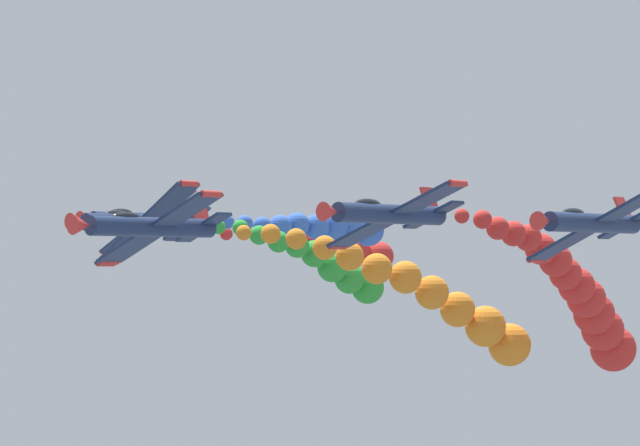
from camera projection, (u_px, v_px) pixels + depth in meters
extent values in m
cylinder|color=navy|center=(152.00, 227.00, 83.57)|extent=(1.45, 9.00, 1.45)
cone|color=red|center=(82.00, 225.00, 79.73)|extent=(1.38, 1.20, 1.38)
cube|color=navy|center=(158.00, 229.00, 83.84)|extent=(8.51, 1.90, 3.83)
cylinder|color=red|center=(211.00, 194.00, 81.11)|extent=(0.47, 1.40, 0.47)
cylinder|color=red|center=(109.00, 261.00, 86.57)|extent=(0.47, 1.40, 0.47)
cube|color=navy|center=(203.00, 227.00, 86.59)|extent=(3.56, 1.20, 1.68)
cube|color=red|center=(200.00, 213.00, 86.93)|extent=(0.77, 1.10, 1.52)
ellipsoid|color=black|center=(126.00, 218.00, 82.35)|extent=(1.01, 2.20, 0.96)
sphere|color=orange|center=(244.00, 233.00, 89.02)|extent=(0.93, 0.93, 0.93)
sphere|color=orange|center=(271.00, 234.00, 90.72)|extent=(1.22, 1.22, 1.22)
sphere|color=orange|center=(296.00, 239.00, 92.43)|extent=(1.32, 1.32, 1.32)
sphere|color=orange|center=(325.00, 248.00, 93.91)|extent=(1.55, 1.55, 1.55)
sphere|color=orange|center=(350.00, 256.00, 95.54)|extent=(1.85, 1.85, 1.85)
sphere|color=orange|center=(377.00, 269.00, 97.00)|extent=(2.03, 2.03, 2.03)
sphere|color=orange|center=(405.00, 277.00, 98.35)|extent=(2.18, 2.18, 2.18)
sphere|color=orange|center=(432.00, 292.00, 99.75)|extent=(2.30, 2.30, 2.30)
sphere|color=orange|center=(458.00, 309.00, 101.16)|extent=(2.42, 2.42, 2.42)
sphere|color=orange|center=(485.00, 326.00, 102.41)|extent=(2.84, 2.84, 2.84)
sphere|color=orange|center=(509.00, 345.00, 103.82)|extent=(3.00, 3.00, 3.00)
cylinder|color=navy|center=(390.00, 214.00, 83.11)|extent=(1.43, 9.00, 1.43)
cone|color=red|center=(331.00, 212.00, 79.27)|extent=(1.35, 1.20, 1.35)
cube|color=navy|center=(395.00, 216.00, 83.38)|extent=(8.63, 1.90, 3.52)
cylinder|color=red|center=(458.00, 183.00, 80.61)|extent=(0.47, 1.40, 0.47)
cylinder|color=red|center=(337.00, 246.00, 86.16)|extent=(0.47, 1.40, 0.47)
cube|color=navy|center=(433.00, 215.00, 86.13)|extent=(3.60, 1.20, 1.55)
cube|color=red|center=(430.00, 200.00, 86.45)|extent=(0.71, 1.10, 1.54)
ellipsoid|color=black|center=(367.00, 205.00, 81.89)|extent=(1.00, 2.20, 0.94)
sphere|color=red|center=(462.00, 216.00, 88.40)|extent=(0.90, 0.90, 0.90)
sphere|color=red|center=(483.00, 219.00, 89.76)|extent=(1.16, 1.16, 1.16)
sphere|color=red|center=(498.00, 228.00, 91.36)|extent=(1.44, 1.44, 1.44)
sphere|color=red|center=(513.00, 234.00, 92.90)|extent=(1.60, 1.60, 1.60)
sphere|color=red|center=(528.00, 238.00, 94.47)|extent=(1.73, 1.73, 1.73)
sphere|color=red|center=(541.00, 249.00, 96.12)|extent=(2.05, 2.05, 2.05)
sphere|color=red|center=(555.00, 260.00, 97.63)|extent=(2.20, 2.20, 2.20)
sphere|color=red|center=(565.00, 274.00, 99.36)|extent=(2.21, 2.21, 2.21)
sphere|color=red|center=(577.00, 286.00, 101.01)|extent=(2.52, 2.52, 2.52)
sphere|color=red|center=(586.00, 298.00, 102.72)|extent=(2.73, 2.73, 2.73)
sphere|color=red|center=(594.00, 314.00, 104.51)|extent=(2.93, 2.93, 2.93)
sphere|color=red|center=(603.00, 329.00, 106.23)|extent=(3.07, 3.07, 3.07)
sphere|color=red|center=(613.00, 349.00, 107.83)|extent=(3.34, 3.34, 3.34)
cylinder|color=navy|center=(141.00, 223.00, 93.93)|extent=(1.52, 9.00, 1.52)
cone|color=red|center=(78.00, 222.00, 90.09)|extent=(1.44, 1.20, 1.44)
cube|color=navy|center=(146.00, 225.00, 94.19)|extent=(7.86, 1.90, 5.09)
cylinder|color=red|center=(189.00, 183.00, 91.70)|extent=(0.50, 1.40, 0.50)
cylinder|color=red|center=(106.00, 264.00, 96.68)|extent=(0.50, 1.40, 0.50)
cube|color=navy|center=(187.00, 224.00, 96.96)|extent=(3.30, 1.20, 2.19)
cube|color=red|center=(183.00, 212.00, 97.37)|extent=(0.98, 1.10, 1.42)
ellipsoid|color=black|center=(116.00, 216.00, 92.76)|extent=(1.05, 2.20, 1.02)
sphere|color=green|center=(219.00, 227.00, 99.19)|extent=(0.96, 0.96, 0.96)
sphere|color=green|center=(240.00, 228.00, 100.58)|extent=(1.09, 1.09, 1.09)
sphere|color=green|center=(259.00, 235.00, 102.11)|extent=(1.34, 1.34, 1.34)
sphere|color=green|center=(278.00, 242.00, 103.57)|extent=(1.52, 1.52, 1.52)
sphere|color=green|center=(297.00, 246.00, 105.03)|extent=(1.72, 1.72, 1.72)
sphere|color=green|center=(314.00, 254.00, 106.56)|extent=(1.94, 1.94, 1.94)
sphere|color=green|center=(332.00, 267.00, 107.99)|extent=(2.20, 2.20, 2.20)
sphere|color=green|center=(350.00, 279.00, 109.44)|extent=(2.24, 2.24, 2.24)
sphere|color=green|center=(368.00, 287.00, 110.82)|extent=(2.46, 2.46, 2.46)
cylinder|color=navy|center=(593.00, 223.00, 83.96)|extent=(1.47, 9.00, 1.47)
cone|color=red|center=(544.00, 221.00, 80.12)|extent=(1.39, 1.20, 1.39)
cube|color=navy|center=(597.00, 225.00, 84.23)|extent=(8.39, 1.90, 4.11)
cylinder|color=red|center=(535.00, 260.00, 86.92)|extent=(0.48, 1.40, 0.48)
cube|color=navy|center=(629.00, 224.00, 86.98)|extent=(3.51, 1.20, 1.79)
cube|color=red|center=(623.00, 210.00, 87.34)|extent=(0.81, 1.10, 1.51)
ellipsoid|color=black|center=(573.00, 214.00, 82.76)|extent=(1.02, 2.20, 0.98)
cylinder|color=navy|center=(142.00, 220.00, 106.24)|extent=(1.49, 9.00, 1.49)
cone|color=red|center=(87.00, 219.00, 102.41)|extent=(1.41, 1.20, 1.41)
cube|color=navy|center=(147.00, 222.00, 106.51)|extent=(8.22, 1.90, 4.45)
cylinder|color=red|center=(186.00, 190.00, 103.89)|extent=(0.49, 1.40, 0.49)
cylinder|color=red|center=(109.00, 252.00, 109.14)|extent=(0.49, 1.40, 0.49)
cube|color=navy|center=(183.00, 221.00, 109.27)|extent=(3.45, 1.20, 1.93)
cube|color=red|center=(180.00, 210.00, 109.65)|extent=(0.87, 1.10, 1.48)
ellipsoid|color=black|center=(121.00, 214.00, 105.05)|extent=(1.03, 2.20, 0.99)
sphere|color=blue|center=(209.00, 222.00, 111.43)|extent=(0.87, 0.87, 0.87)
sphere|color=blue|center=(228.00, 222.00, 112.70)|extent=(1.06, 1.06, 1.06)
sphere|color=blue|center=(245.00, 223.00, 114.02)|extent=(1.29, 1.29, 1.29)
sphere|color=blue|center=(262.00, 226.00, 115.25)|extent=(1.46, 1.46, 1.46)
sphere|color=blue|center=(280.00, 226.00, 116.45)|extent=(1.83, 1.83, 1.83)
sphere|color=blue|center=(297.00, 225.00, 117.72)|extent=(2.00, 2.00, 2.00)
sphere|color=blue|center=(317.00, 227.00, 118.75)|extent=(2.07, 2.07, 2.07)
sphere|color=blue|center=(334.00, 226.00, 119.96)|extent=(2.34, 2.34, 2.34)
sphere|color=blue|center=(350.00, 230.00, 121.18)|extent=(2.47, 2.47, 2.47)
sphere|color=blue|center=(368.00, 230.00, 122.23)|extent=(2.62, 2.62, 2.62)
cylinder|color=navy|center=(149.00, 229.00, 119.69)|extent=(1.47, 9.00, 1.47)
cone|color=red|center=(100.00, 228.00, 115.85)|extent=(1.40, 1.20, 1.40)
cube|color=navy|center=(153.00, 231.00, 119.96)|extent=(8.33, 1.90, 4.24)
cylinder|color=red|center=(189.00, 204.00, 117.29)|extent=(0.48, 1.40, 0.48)
cylinder|color=red|center=(119.00, 256.00, 122.62)|extent=(0.48, 1.40, 0.48)
cube|color=navy|center=(185.00, 230.00, 122.71)|extent=(3.49, 1.20, 1.85)
cube|color=red|center=(182.00, 220.00, 123.07)|extent=(0.83, 1.10, 1.50)
ellipsoid|color=black|center=(130.00, 224.00, 118.49)|extent=(1.03, 2.20, 0.98)
sphere|color=red|center=(209.00, 232.00, 124.85)|extent=(0.81, 0.81, 0.81)
sphere|color=red|center=(226.00, 234.00, 126.11)|extent=(1.10, 1.10, 1.10)
sphere|color=red|center=(244.00, 233.00, 127.26)|extent=(1.21, 1.21, 1.21)
sphere|color=red|center=(262.00, 233.00, 128.42)|extent=(1.59, 1.59, 1.59)
sphere|color=red|center=(280.00, 237.00, 129.49)|extent=(1.86, 1.86, 1.86)
sphere|color=red|center=(297.00, 240.00, 130.65)|extent=(1.98, 1.98, 1.98)
sphere|color=red|center=(319.00, 243.00, 131.43)|extent=(2.23, 2.23, 2.23)
sphere|color=red|center=(338.00, 248.00, 132.37)|extent=(2.31, 2.31, 2.31)
sphere|color=red|center=(357.00, 251.00, 133.29)|extent=(2.59, 2.59, 2.59)
sphere|color=red|center=(379.00, 256.00, 133.93)|extent=(2.66, 2.66, 2.66)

